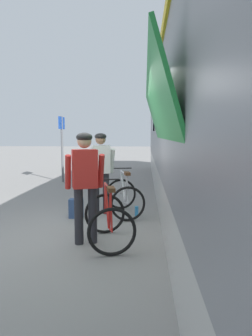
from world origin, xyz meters
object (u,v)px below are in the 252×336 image
at_px(bicycle_near_silver, 124,196).
at_px(cyclist_far_in_red, 85,178).
at_px(backpack_on_platform, 76,208).
at_px(cyclist_near_in_white, 101,166).
at_px(water_bottle_near_the_bikes, 137,211).
at_px(platform_sign_post, 62,138).
at_px(bicycle_far_red, 108,219).

bearing_deg(bicycle_near_silver, cyclist_far_in_red, -105.60).
bearing_deg(bicycle_near_silver, backpack_on_platform, -162.76).
height_order(cyclist_near_in_white, water_bottle_near_the_bikes, cyclist_near_in_white).
height_order(bicycle_near_silver, water_bottle_near_the_bikes, bicycle_near_silver).
bearing_deg(platform_sign_post, backpack_on_platform, -71.65).
height_order(cyclist_near_in_white, platform_sign_post, platform_sign_post).
relative_size(bicycle_near_silver, bicycle_far_red, 1.00).
bearing_deg(platform_sign_post, cyclist_near_in_white, -65.01).
bearing_deg(water_bottle_near_the_bikes, platform_sign_post, 121.95).
relative_size(cyclist_near_in_white, cyclist_far_in_red, 1.00).
height_order(bicycle_far_red, platform_sign_post, platform_sign_post).
bearing_deg(bicycle_far_red, cyclist_near_in_white, 101.67).
bearing_deg(bicycle_far_red, cyclist_far_in_red, 179.34).
xyz_separation_m(bicycle_near_silver, backpack_on_platform, (-0.99, -0.31, -0.20)).
bearing_deg(cyclist_far_in_red, water_bottle_near_the_bikes, 65.51).
bearing_deg(cyclist_near_in_white, backpack_on_platform, -142.88).
xyz_separation_m(backpack_on_platform, platform_sign_post, (-1.59, 4.78, 1.42)).
xyz_separation_m(cyclist_near_in_white, bicycle_far_red, (0.38, -1.82, -0.65)).
distance_m(bicycle_near_silver, bicycle_far_red, 1.77).
distance_m(water_bottle_near_the_bikes, platform_sign_post, 5.58).
height_order(cyclist_far_in_red, water_bottle_near_the_bikes, cyclist_far_in_red).
bearing_deg(cyclist_near_in_white, platform_sign_post, 114.99).
relative_size(cyclist_far_in_red, backpack_on_platform, 4.40).
bearing_deg(cyclist_near_in_white, water_bottle_near_the_bikes, -10.14).
xyz_separation_m(bicycle_far_red, backpack_on_platform, (-0.85, 1.46, -0.20)).
height_order(bicycle_far_red, backpack_on_platform, bicycle_far_red).
height_order(backpack_on_platform, platform_sign_post, platform_sign_post).
xyz_separation_m(water_bottle_near_the_bikes, platform_sign_post, (-2.84, 4.56, 1.52)).
distance_m(cyclist_near_in_white, water_bottle_near_the_bikes, 1.24).
bearing_deg(bicycle_near_silver, cyclist_near_in_white, 174.06).
xyz_separation_m(cyclist_near_in_white, cyclist_far_in_red, (0.02, -1.82, 0.00)).
relative_size(cyclist_far_in_red, bicycle_far_red, 1.46).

